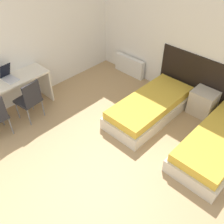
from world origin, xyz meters
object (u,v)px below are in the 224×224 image
at_px(bed_near_door, 218,144).
at_px(bed_near_window, 150,107).
at_px(chair_near_laptop, 29,99).
at_px(laptop, 8,76).
at_px(nightstand, 203,103).

bearing_deg(bed_near_door, bed_near_window, 180.00).
distance_m(chair_near_laptop, laptop, 0.60).
bearing_deg(chair_near_laptop, laptop, -177.51).
bearing_deg(laptop, bed_near_door, 21.32).
xyz_separation_m(bed_near_window, bed_near_door, (1.47, 0.00, 0.00)).
bearing_deg(bed_near_door, laptop, -153.12).
relative_size(bed_near_window, laptop, 5.65).
height_order(bed_near_window, bed_near_door, same).
xyz_separation_m(nightstand, laptop, (-2.87, -2.63, 0.57)).
height_order(bed_near_door, nightstand, nightstand).
bearing_deg(nightstand, bed_near_door, -47.37).
bearing_deg(nightstand, bed_near_window, -132.63).
relative_size(bed_near_window, chair_near_laptop, 2.26).
height_order(bed_near_window, chair_near_laptop, chair_near_laptop).
bearing_deg(bed_near_door, nightstand, 132.63).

